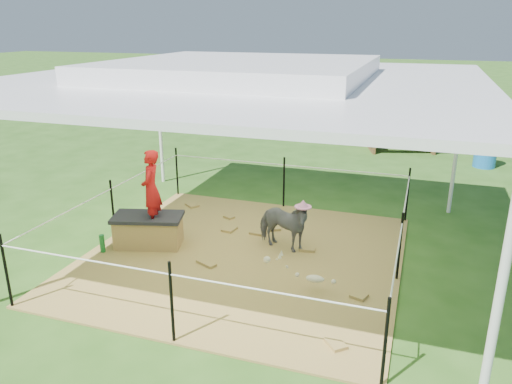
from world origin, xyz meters
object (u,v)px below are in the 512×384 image
(picnic_table_near, at_px, (399,134))
(distant_person, at_px, (415,129))
(straw_bale, at_px, (149,232))
(trash_barrel, at_px, (486,151))
(pony, at_px, (283,225))
(woman, at_px, (151,183))
(green_bottle, at_px, (102,243))
(foal, at_px, (315,277))

(picnic_table_near, bearing_deg, distant_person, 21.29)
(distant_person, bearing_deg, straw_bale, 61.39)
(trash_barrel, distance_m, picnic_table_near, 2.47)
(pony, relative_size, picnic_table_near, 0.46)
(picnic_table_near, xyz_separation_m, distant_person, (0.40, 0.31, 0.09))
(picnic_table_near, relative_size, distant_person, 1.99)
(straw_bale, height_order, woman, woman)
(distant_person, bearing_deg, pony, 73.35)
(green_bottle, xyz_separation_m, picnic_table_near, (3.87, 8.42, 0.26))
(pony, xyz_separation_m, trash_barrel, (3.40, 6.18, -0.03))
(picnic_table_near, bearing_deg, woman, -128.60)
(woman, bearing_deg, picnic_table_near, 142.43)
(straw_bale, distance_m, picnic_table_near, 8.64)
(trash_barrel, height_order, picnic_table_near, picnic_table_near)
(straw_bale, xyz_separation_m, pony, (2.04, 0.52, 0.18))
(pony, bearing_deg, picnic_table_near, 6.09)
(woman, bearing_deg, foal, 62.13)
(woman, relative_size, trash_barrel, 1.49)
(straw_bale, height_order, picnic_table_near, picnic_table_near)
(pony, bearing_deg, trash_barrel, -13.00)
(woman, height_order, foal, woman)
(straw_bale, distance_m, trash_barrel, 8.63)
(trash_barrel, xyz_separation_m, picnic_table_near, (-2.12, 1.27, 0.02))
(pony, xyz_separation_m, distant_person, (1.68, 7.76, 0.08))
(woman, bearing_deg, straw_bale, -105.58)
(straw_bale, height_order, trash_barrel, trash_barrel)
(straw_bale, distance_m, distant_person, 9.08)
(woman, bearing_deg, distant_person, 140.81)
(woman, height_order, distant_person, woman)
(trash_barrel, bearing_deg, straw_bale, -129.09)
(green_bottle, height_order, foal, foal)
(straw_bale, relative_size, foal, 1.31)
(straw_bale, xyz_separation_m, distant_person, (3.72, 8.28, 0.26))
(green_bottle, distance_m, distant_person, 9.73)
(pony, bearing_deg, woman, 120.91)
(straw_bale, relative_size, green_bottle, 3.60)
(woman, bearing_deg, trash_barrel, 125.85)
(woman, height_order, trash_barrel, woman)
(green_bottle, distance_m, trash_barrel, 9.33)
(woman, distance_m, green_bottle, 1.20)
(trash_barrel, xyz_separation_m, distant_person, (-1.72, 1.58, 0.11))
(woman, distance_m, trash_barrel, 8.59)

